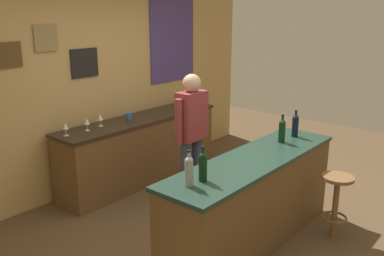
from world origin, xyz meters
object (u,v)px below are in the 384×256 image
(wine_glass_a, at_px, (65,127))
(wine_bottle_d, at_px, (295,125))
(wine_bottle_a, at_px, (189,170))
(wine_bottle_c, at_px, (282,130))
(wine_glass_b, at_px, (87,122))
(coffee_mug, at_px, (129,116))
(bar_stool, at_px, (336,196))
(wine_bottle_b, at_px, (203,166))
(wine_glass_d, at_px, (192,99))
(wine_glass_c, at_px, (100,118))
(bartender, at_px, (192,133))

(wine_glass_a, bearing_deg, wine_bottle_d, -51.68)
(wine_bottle_a, distance_m, wine_bottle_c, 1.53)
(wine_glass_b, height_order, coffee_mug, wine_glass_b)
(bar_stool, height_order, wine_bottle_b, wine_bottle_b)
(wine_bottle_b, distance_m, wine_glass_d, 2.89)
(wine_bottle_c, relative_size, coffee_mug, 2.45)
(wine_glass_c, height_order, wine_glass_d, same)
(wine_bottle_b, xyz_separation_m, wine_glass_c, (0.55, 2.09, -0.05))
(wine_glass_a, relative_size, wine_glass_d, 1.00)
(bartender, relative_size, wine_bottle_d, 5.29)
(wine_glass_b, distance_m, wine_glass_d, 1.82)
(bar_stool, relative_size, wine_bottle_c, 2.22)
(wine_glass_a, height_order, wine_glass_b, same)
(coffee_mug, bearing_deg, wine_glass_d, -6.29)
(wine_glass_d, xyz_separation_m, coffee_mug, (-1.14, 0.13, -0.06))
(bartender, bearing_deg, wine_bottle_b, -135.75)
(bartender, bearing_deg, wine_glass_d, 40.43)
(wine_bottle_c, height_order, wine_bottle_d, same)
(wine_bottle_c, height_order, wine_glass_b, wine_bottle_c)
(bartender, relative_size, wine_glass_b, 10.45)
(wine_bottle_a, distance_m, coffee_mug, 2.35)
(wine_bottle_a, height_order, coffee_mug, wine_bottle_a)
(wine_bottle_d, relative_size, wine_glass_a, 1.97)
(bartender, xyz_separation_m, wine_bottle_c, (0.40, -0.93, 0.12))
(bartender, height_order, wine_glass_a, bartender)
(wine_bottle_d, bearing_deg, wine_glass_a, 128.32)
(bar_stool, distance_m, wine_glass_c, 2.90)
(bartender, xyz_separation_m, wine_glass_c, (-0.42, 1.14, 0.07))
(wine_bottle_b, xyz_separation_m, wine_glass_a, (0.04, 2.06, -0.05))
(bar_stool, relative_size, wine_bottle_a, 2.22)
(wine_bottle_c, distance_m, coffee_mug, 2.09)
(wine_bottle_d, xyz_separation_m, wine_glass_d, (0.47, 1.94, -0.05))
(wine_bottle_b, height_order, wine_glass_a, wine_bottle_b)
(wine_bottle_a, bearing_deg, wine_glass_b, 76.87)
(wine_bottle_a, relative_size, wine_bottle_c, 1.00)
(wine_bottle_d, bearing_deg, bar_stool, -111.43)
(bartender, xyz_separation_m, coffee_mug, (0.02, 1.12, 0.01))
(bar_stool, bearing_deg, wine_glass_d, 74.32)
(wine_bottle_b, relative_size, wine_glass_c, 1.97)
(wine_glass_a, xyz_separation_m, wine_glass_d, (2.10, -0.12, 0.00))
(wine_bottle_d, relative_size, wine_glass_b, 1.97)
(wine_glass_c, relative_size, wine_glass_d, 1.00)
(wine_bottle_d, relative_size, wine_glass_c, 1.97)
(bar_stool, relative_size, wine_glass_b, 4.39)
(wine_bottle_b, relative_size, wine_glass_b, 1.97)
(bartender, bearing_deg, wine_bottle_c, -66.66)
(bartender, xyz_separation_m, wine_glass_a, (-0.94, 1.11, 0.07))
(wine_bottle_a, height_order, wine_glass_c, wine_bottle_a)
(bartender, height_order, wine_glass_c, bartender)
(wine_bottle_c, distance_m, wine_glass_d, 2.07)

